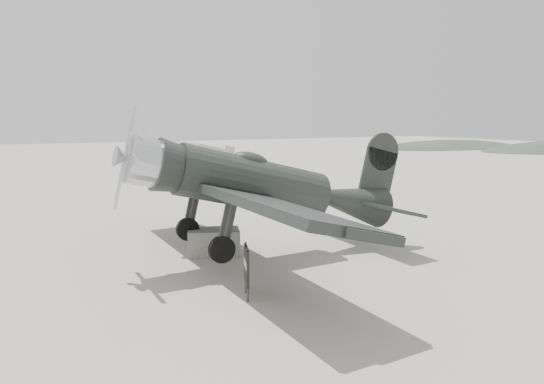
{
  "coord_description": "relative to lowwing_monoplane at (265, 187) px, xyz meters",
  "views": [
    {
      "loc": [
        -10.19,
        -18.67,
        4.55
      ],
      "look_at": [
        -0.36,
        0.46,
        1.5
      ],
      "focal_mm": 35.0,
      "sensor_mm": 36.0,
      "label": 1
    }
  ],
  "objects": [
    {
      "name": "sign_board",
      "position": [
        -2.1,
        -3.19,
        -1.52
      ],
      "size": [
        0.38,
        0.91,
        1.36
      ],
      "rotation": [
        0.0,
        0.0,
        -0.35
      ],
      "color": "#333333",
      "rests_on": "ground"
    },
    {
      "name": "highwing_monoplane",
      "position": [
        5.38,
        24.58,
        -0.37
      ],
      "size": [
        7.89,
        11.09,
        3.13
      ],
      "rotation": [
        0.0,
        0.23,
        0.12
      ],
      "color": "#A2A6A7",
      "rests_on": "ground"
    },
    {
      "name": "ground",
      "position": [
        2.73,
        3.65,
        -2.33
      ],
      "size": [
        160.0,
        160.0,
        0.0
      ],
      "primitive_type": "plane",
      "color": "#9C978A",
      "rests_on": "ground"
    },
    {
      "name": "lowwing_monoplane",
      "position": [
        0.0,
        0.0,
        0.0
      ],
      "size": [
        9.79,
        13.55,
        4.41
      ],
      "rotation": [
        0.0,
        0.24,
        -0.0
      ],
      "color": "black",
      "rests_on": "ground"
    },
    {
      "name": "hill_northeast",
      "position": [
        52.73,
        43.65,
        -2.33
      ],
      "size": [
        32.0,
        16.0,
        5.2
      ],
      "primitive_type": "ellipsoid",
      "color": "#333E2D",
      "rests_on": "ground"
    },
    {
      "name": "equipment_block",
      "position": [
        -1.31,
        1.22,
        -1.91
      ],
      "size": [
        1.95,
        1.55,
        0.85
      ],
      "primitive_type": "cube",
      "rotation": [
        0.0,
        0.0,
        -0.33
      ],
      "color": "#65635E",
      "rests_on": "ground"
    }
  ]
}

